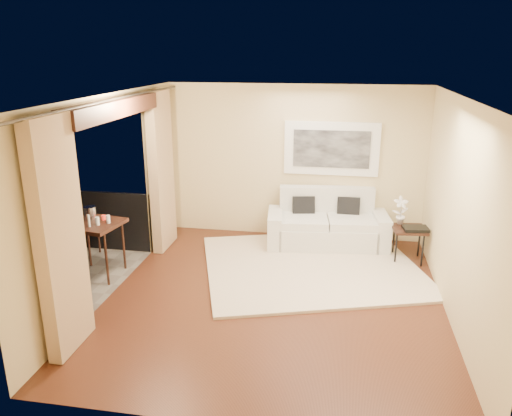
% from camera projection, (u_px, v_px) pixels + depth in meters
% --- Properties ---
extents(floor, '(5.00, 5.00, 0.00)m').
position_uv_depth(floor, '(274.00, 298.00, 6.84)').
color(floor, '#522818').
rests_on(floor, ground).
extents(room_shell, '(5.00, 6.40, 5.00)m').
position_uv_depth(room_shell, '(113.00, 109.00, 6.42)').
color(room_shell, white).
rests_on(room_shell, ground).
extents(balcony, '(1.81, 2.60, 1.17)m').
position_uv_depth(balcony, '(52.00, 268.00, 7.32)').
color(balcony, '#605B56').
rests_on(balcony, ground).
extents(curtains, '(0.16, 4.80, 2.64)m').
position_uv_depth(curtains, '(122.00, 197.00, 6.78)').
color(curtains, tan).
rests_on(curtains, ground).
extents(artwork, '(1.62, 0.07, 0.92)m').
position_uv_depth(artwork, '(331.00, 149.00, 8.55)').
color(artwork, white).
rests_on(artwork, room_shell).
extents(rug, '(3.93, 3.66, 0.04)m').
position_uv_depth(rug, '(311.00, 266.00, 7.79)').
color(rug, beige).
rests_on(rug, floor).
extents(sofa, '(2.11, 1.09, 0.97)m').
position_uv_depth(sofa, '(327.00, 226.00, 8.59)').
color(sofa, silver).
rests_on(sofa, floor).
extents(side_table, '(0.55, 0.55, 0.55)m').
position_uv_depth(side_table, '(409.00, 232.00, 7.90)').
color(side_table, black).
rests_on(side_table, floor).
extents(tray, '(0.41, 0.33, 0.05)m').
position_uv_depth(tray, '(416.00, 229.00, 7.79)').
color(tray, black).
rests_on(tray, side_table).
extents(orchid, '(0.27, 0.21, 0.46)m').
position_uv_depth(orchid, '(401.00, 210.00, 8.00)').
color(orchid, white).
rests_on(orchid, side_table).
extents(bistro_table, '(0.81, 0.81, 0.84)m').
position_uv_depth(bistro_table, '(95.00, 228.00, 7.30)').
color(bistro_table, black).
rests_on(bistro_table, balcony).
extents(balcony_chair_far, '(0.50, 0.51, 0.96)m').
position_uv_depth(balcony_chair_far, '(78.00, 224.00, 8.04)').
color(balcony_chair_far, black).
rests_on(balcony_chair_far, balcony).
extents(balcony_chair_near, '(0.40, 0.41, 0.87)m').
position_uv_depth(balcony_chair_near, '(60.00, 274.00, 6.40)').
color(balcony_chair_near, black).
rests_on(balcony_chair_near, balcony).
extents(ice_bucket, '(0.18, 0.18, 0.20)m').
position_uv_depth(ice_bucket, '(90.00, 213.00, 7.37)').
color(ice_bucket, silver).
rests_on(ice_bucket, bistro_table).
extents(candle, '(0.06, 0.06, 0.07)m').
position_uv_depth(candle, '(104.00, 217.00, 7.38)').
color(candle, red).
rests_on(candle, bistro_table).
extents(vase, '(0.04, 0.04, 0.18)m').
position_uv_depth(vase, '(89.00, 221.00, 7.08)').
color(vase, silver).
rests_on(vase, bistro_table).
extents(glass_a, '(0.06, 0.06, 0.12)m').
position_uv_depth(glass_a, '(97.00, 221.00, 7.16)').
color(glass_a, white).
rests_on(glass_a, bistro_table).
extents(glass_b, '(0.06, 0.06, 0.12)m').
position_uv_depth(glass_b, '(108.00, 219.00, 7.24)').
color(glass_b, white).
rests_on(glass_b, bistro_table).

